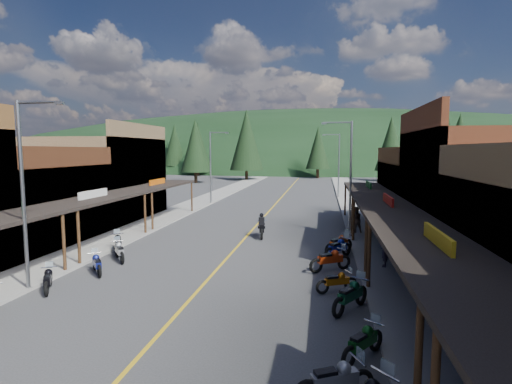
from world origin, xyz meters
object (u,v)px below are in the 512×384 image
at_px(pine_8, 152,150).
at_px(bike_east_9, 339,243).
at_px(shop_west_3, 102,179).
at_px(streetlight_1, 212,164).
at_px(bike_west_5, 48,279).
at_px(shop_east_3, 437,196).
at_px(pine_4, 391,144).
at_px(pine_7, 175,145).
at_px(pine_5, 459,141).
at_px(streetlight_0, 26,187).
at_px(streetlight_2, 348,172).
at_px(bike_east_7, 330,259).
at_px(pine_1, 198,145).
at_px(bike_east_5, 350,294).
at_px(pine_11, 433,141).
at_px(bike_west_8, 118,243).
at_px(pine_2, 246,140).
at_px(bike_east_6, 337,281).
at_px(bike_east_4, 363,341).
at_px(pedestrian_east_b, 356,220).
at_px(pine_0, 117,148).
at_px(pedestrian_east_a, 385,250).
at_px(bike_west_7, 119,250).
at_px(bike_east_3, 335,378).
at_px(pine_9, 448,148).
at_px(shop_west_2, 21,205).
at_px(shop_east_2, 490,198).
at_px(bike_west_6, 97,263).
at_px(rider_on_bike, 262,227).
at_px(bike_east_8, 338,247).

bearing_deg(pine_8, bike_east_9, -53.15).
distance_m(shop_west_3, streetlight_1, 12.73).
xyz_separation_m(shop_west_3, bike_west_5, (7.52, -17.16, -2.97)).
height_order(shop_east_3, pine_4, pine_4).
bearing_deg(pine_7, pine_5, -3.47).
relative_size(streetlight_0, streetlight_2, 1.00).
distance_m(pine_4, bike_east_7, 62.60).
xyz_separation_m(pine_1, bike_east_5, (30.28, -75.89, -6.57)).
distance_m(pine_8, bike_east_9, 47.26).
xyz_separation_m(pine_1, pine_11, (44.00, -32.00, -0.05)).
xyz_separation_m(shop_west_3, bike_west_8, (7.30, -10.84, -2.88)).
distance_m(pine_2, bike_east_6, 64.42).
height_order(bike_east_4, pedestrian_east_b, pedestrian_east_b).
relative_size(pine_0, pine_7, 0.88).
bearing_deg(pedestrian_east_b, pine_11, -130.87).
relative_size(bike_east_9, pedestrian_east_a, 1.41).
bearing_deg(bike_west_7, bike_east_7, -38.49).
distance_m(pine_5, pine_11, 36.78).
relative_size(pine_5, pine_8, 1.40).
relative_size(pine_8, bike_east_4, 5.03).
distance_m(shop_west_3, bike_east_6, 25.06).
distance_m(pine_11, bike_east_6, 44.81).
bearing_deg(bike_east_3, pine_9, 135.35).
relative_size(pine_5, bike_east_4, 7.04).
height_order(shop_east_3, bike_east_9, shop_east_3).
relative_size(shop_west_2, pine_1, 0.87).
height_order(shop_west_2, bike_east_5, shop_west_2).
height_order(shop_east_2, bike_east_6, shop_east_2).
xyz_separation_m(pine_8, bike_east_3, (27.56, -51.45, -5.39)).
bearing_deg(streetlight_0, pine_5, 62.30).
height_order(shop_east_2, bike_east_4, shop_east_2).
xyz_separation_m(bike_west_6, pedestrian_east_a, (13.86, 3.14, 0.41)).
bearing_deg(streetlight_2, pine_2, 108.73).
height_order(bike_east_3, bike_east_7, bike_east_7).
distance_m(pine_2, bike_east_9, 58.34).
bearing_deg(bike_east_3, shop_east_2, 121.42).
distance_m(pine_9, bike_west_6, 56.95).
xyz_separation_m(streetlight_2, bike_east_7, (-1.33, -9.01, -3.81)).
bearing_deg(bike_east_6, streetlight_2, 148.74).
bearing_deg(shop_west_2, pedestrian_east_a, -4.93).
bearing_deg(pine_4, streetlight_1, -123.29).
bearing_deg(rider_on_bike, streetlight_1, 109.37).
xyz_separation_m(bike_west_7, bike_east_8, (11.70, 2.48, 0.05)).
relative_size(pine_11, bike_west_7, 5.93).
xyz_separation_m(bike_east_7, bike_east_9, (0.54, 3.43, 0.01)).
bearing_deg(shop_east_2, bike_east_5, -134.67).
bearing_deg(bike_east_7, shop_west_2, -130.00).
bearing_deg(bike_east_9, shop_west_2, -137.79).
bearing_deg(rider_on_bike, bike_east_6, -72.25).
height_order(streetlight_0, pine_8, pine_8).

